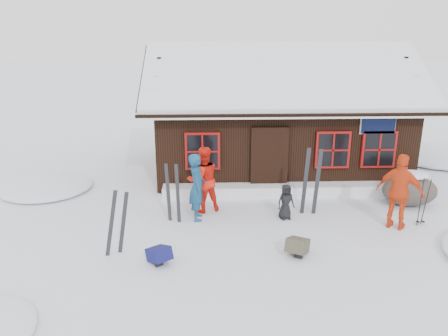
{
  "coord_description": "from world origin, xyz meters",
  "views": [
    {
      "loc": [
        -0.93,
        -10.04,
        4.8
      ],
      "look_at": [
        -0.52,
        0.92,
        1.3
      ],
      "focal_mm": 35.0,
      "sensor_mm": 36.0,
      "label": 1
    }
  ],
  "objects": [
    {
      "name": "backpack_blue",
      "position": [
        -2.01,
        -1.67,
        0.14
      ],
      "size": [
        0.62,
        0.65,
        0.28
      ],
      "primitive_type": "cube",
      "rotation": [
        0.0,
        0.0,
        0.62
      ],
      "color": "#131553",
      "rests_on": "ground"
    },
    {
      "name": "snow_mounds",
      "position": [
        1.65,
        1.86,
        0.0
      ],
      "size": [
        20.6,
        13.2,
        0.48
      ],
      "color": "white",
      "rests_on": "ground"
    },
    {
      "name": "skier_orange_left",
      "position": [
        -1.07,
        1.12,
        0.92
      ],
      "size": [
        1.08,
        0.97,
        1.83
      ],
      "primitive_type": "imported",
      "rotation": [
        0.0,
        0.0,
        3.52
      ],
      "color": "red",
      "rests_on": "ground"
    },
    {
      "name": "ski_poles",
      "position": [
        4.5,
        0.02,
        0.6
      ],
      "size": [
        0.23,
        0.11,
        1.29
      ],
      "color": "black",
      "rests_on": "ground"
    },
    {
      "name": "snow_drift",
      "position": [
        1.5,
        2.25,
        0.17
      ],
      "size": [
        7.6,
        0.6,
        0.35
      ],
      "primitive_type": "cube",
      "color": "white",
      "rests_on": "ground"
    },
    {
      "name": "skier_teal",
      "position": [
        -1.23,
        0.6,
        0.9
      ],
      "size": [
        0.46,
        0.67,
        1.79
      ],
      "primitive_type": "imported",
      "rotation": [
        0.0,
        0.0,
        1.62
      ],
      "color": "navy",
      "rests_on": "ground"
    },
    {
      "name": "ground",
      "position": [
        0.0,
        0.0,
        0.0
      ],
      "size": [
        120.0,
        120.0,
        0.0
      ],
      "primitive_type": "plane",
      "color": "white",
      "rests_on": "ground"
    },
    {
      "name": "skier_crouched",
      "position": [
        1.09,
        0.52,
        0.48
      ],
      "size": [
        0.53,
        0.42,
        0.96
      ],
      "primitive_type": "imported",
      "rotation": [
        0.0,
        0.0,
        0.28
      ],
      "color": "black",
      "rests_on": "ground"
    },
    {
      "name": "mountain_hut",
      "position": [
        1.5,
        4.98,
        1.58
      ],
      "size": [
        8.9,
        6.09,
        4.42
      ],
      "color": "black",
      "rests_on": "ground"
    },
    {
      "name": "boulder",
      "position": [
        4.78,
        1.37,
        0.45
      ],
      "size": [
        1.54,
        1.15,
        0.89
      ],
      "color": "#554B44",
      "rests_on": "ground"
    },
    {
      "name": "ski_pair_mid",
      "position": [
        -1.85,
        0.47,
        0.76
      ],
      "size": [
        0.39,
        0.16,
        1.62
      ],
      "rotation": [
        0.0,
        0.0,
        -0.33
      ],
      "color": "black",
      "rests_on": "ground"
    },
    {
      "name": "skier_orange_right",
      "position": [
        3.78,
        -0.16,
        0.97
      ],
      "size": [
        1.19,
        1.06,
        1.94
      ],
      "primitive_type": "imported",
      "rotation": [
        0.0,
        0.0,
        2.5
      ],
      "color": "#E04217",
      "rests_on": "ground"
    },
    {
      "name": "ski_pair_left",
      "position": [
        -2.94,
        -1.23,
        0.73
      ],
      "size": [
        0.62,
        0.17,
        1.55
      ],
      "rotation": [
        0.0,
        0.0,
        0.04
      ],
      "color": "black",
      "rests_on": "ground"
    },
    {
      "name": "ski_pair_right",
      "position": [
        1.81,
        0.83,
        0.89
      ],
      "size": [
        0.51,
        0.18,
        1.89
      ],
      "rotation": [
        0.0,
        0.0,
        -0.25
      ],
      "color": "black",
      "rests_on": "ground"
    },
    {
      "name": "backpack_olive",
      "position": [
        1.03,
        -1.42,
        0.15
      ],
      "size": [
        0.64,
        0.69,
        0.3
      ],
      "primitive_type": "cube",
      "rotation": [
        0.0,
        0.0,
        -0.5
      ],
      "color": "#443F30",
      "rests_on": "ground"
    }
  ]
}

